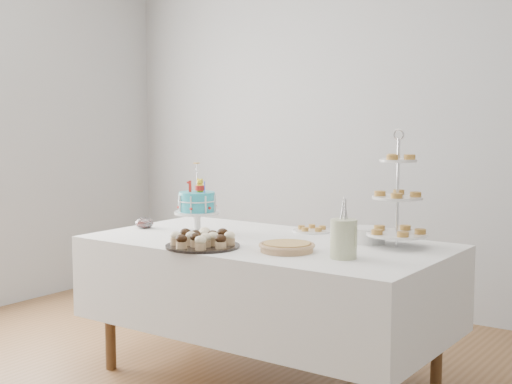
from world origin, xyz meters
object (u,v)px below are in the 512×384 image
Objects in this scene: table at (266,282)px; pie at (287,247)px; tiered_stand at (398,198)px; birthday_cake at (197,214)px; pastry_plate at (312,229)px; cupcake_tray at (203,239)px; utensil_pitcher at (344,237)px; jam_bowl_a at (144,223)px; jam_bowl_b at (146,224)px; plate_stack at (366,235)px.

pie is at bearing -37.38° from table.
pie is 0.62m from tiered_stand.
pastry_plate is at bearing 16.21° from birthday_cake.
cupcake_tray is (0.32, -0.34, -0.07)m from birthday_cake.
tiered_stand reaches higher than utensil_pitcher.
birthday_cake reaches higher than pastry_plate.
jam_bowl_a is at bearing 173.05° from pie.
utensil_pitcher is at bearing -5.34° from jam_bowl_b.
birthday_cake is at bearing 7.21° from jam_bowl_b.
jam_bowl_b is (0.00, 0.01, -0.00)m from jam_bowl_a.
utensil_pitcher reaches higher than jam_bowl_b.
tiered_stand is 0.45m from utensil_pitcher.
cupcake_tray reaches higher than table.
jam_bowl_b is at bearing 165.46° from birthday_cake.
jam_bowl_b is (-0.36, -0.05, -0.08)m from birthday_cake.
pie is 0.99× the size of utensil_pitcher.
table is 17.54× the size of jam_bowl_a.
pastry_plate is (0.20, 0.75, -0.03)m from cupcake_tray.
plate_stack reaches higher than table.
table is 0.68m from utensil_pitcher.
utensil_pitcher is (0.11, -0.45, 0.06)m from plate_stack.
plate_stack is 1.34m from jam_bowl_a.
pie is (0.26, -0.20, 0.25)m from table.
jam_bowl_a is (-0.36, -0.06, -0.08)m from birthday_cake.
plate_stack is 0.43m from pastry_plate.
table is 0.47m from cupcake_tray.
table is 6.83× the size of utensil_pitcher.
pie is at bearing -36.27° from birthday_cake.
cupcake_tray is (-0.15, -0.35, 0.27)m from table.
jam_bowl_a is 0.39× the size of utensil_pitcher.
birthday_cake is 0.67m from pastry_plate.
cupcake_tray is 0.77m from pastry_plate.
jam_bowl_b is (-1.29, -0.32, -0.01)m from plate_stack.
jam_bowl_a is (-0.84, -0.06, 0.26)m from table.
utensil_pitcher is at bearing -101.32° from tiered_stand.
pie is at bearing -7.49° from jam_bowl_b.
birthday_cake is 1.43× the size of pie.
table is 20.42× the size of jam_bowl_b.
plate_stack is at bearing 30.31° from table.
table is at bearing 4.24° from jam_bowl_a.
tiered_stand reaches higher than jam_bowl_a.
cupcake_tray is at bearing -22.56° from jam_bowl_a.
cupcake_tray is at bearing -104.79° from pastry_plate.
tiered_stand is at bearing 19.55° from table.
tiered_stand is at bearing -9.92° from birthday_cake.
table is at bearing -21.04° from birthday_cake.
table is 0.88m from jam_bowl_b.
table is 0.59m from plate_stack.
jam_bowl_a is at bearing -90.00° from jam_bowl_b.
plate_stack reaches higher than pie.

